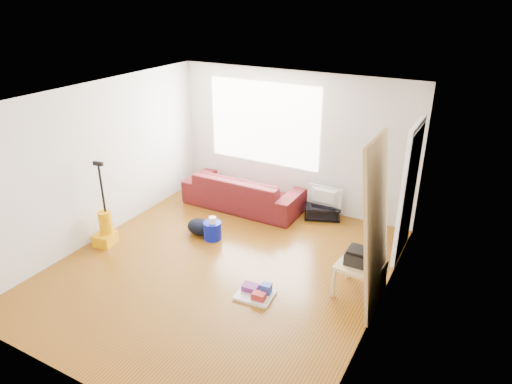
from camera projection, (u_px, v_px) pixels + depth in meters
The scene contains 13 objects.
room at pixel (228, 187), 6.28m from camera, with size 4.51×5.01×2.51m.
sofa at pixel (243, 207), 8.59m from camera, with size 2.21×0.86×0.65m, color #44130C.
tv_stand at pixel (322, 212), 8.11m from camera, with size 0.71×0.55×0.23m.
tv at pixel (323, 197), 7.99m from camera, with size 0.63×0.08×0.36m, color black.
side_table at pixel (360, 268), 6.00m from camera, with size 0.61×0.61×0.46m.
printer at pixel (361, 257), 5.93m from camera, with size 0.39×0.30×0.21m.
bucket at pixel (213, 238), 7.50m from camera, with size 0.30×0.30×0.30m, color #07149F.
toilet_paper at pixel (213, 228), 7.39m from camera, with size 0.12×0.12×0.11m, color white.
cleaning_tray at pixel (256, 293), 6.07m from camera, with size 0.52×0.43×0.17m.
backpack at pixel (200, 233), 7.66m from camera, with size 0.45×0.36×0.25m, color black.
sneakers at pixel (366, 261), 6.77m from camera, with size 0.54×0.29×0.12m.
vacuum at pixel (105, 229), 7.26m from camera, with size 0.35×0.38×1.38m.
door_panel at pixel (367, 304), 5.94m from camera, with size 0.04×0.90×2.25m, color #A18842.
Camera 1 is at (3.17, -4.72, 3.75)m, focal length 32.00 mm.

